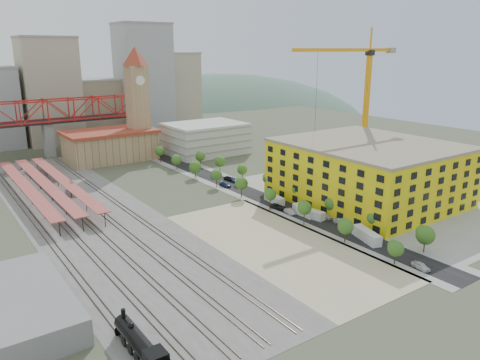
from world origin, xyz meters
TOP-DOWN VIEW (x-y plane):
  - ground at (0.00, 0.00)m, footprint 400.00×400.00m
  - ballast_strip at (-36.00, 17.50)m, footprint 36.00×165.00m
  - dirt_lot at (-4.00, -31.50)m, footprint 28.00×67.00m
  - street_asphalt at (16.00, 15.00)m, footprint 12.00×170.00m
  - sidewalk_west at (10.50, 15.00)m, footprint 3.00×170.00m
  - sidewalk_east at (21.50, 15.00)m, footprint 3.00×170.00m
  - construction_pad at (45.00, -20.00)m, footprint 50.00×90.00m
  - rail_tracks at (-37.80, 17.50)m, footprint 26.56×160.00m
  - platform_canopies at (-41.00, 45.00)m, footprint 16.00×80.00m
  - station_hall at (-5.00, 82.00)m, footprint 38.00×24.00m
  - clock_tower at (8.00, 79.99)m, footprint 12.00×12.00m
  - parking_garage at (36.00, 70.00)m, footprint 34.00×26.00m
  - truss_bridge at (-25.00, 105.00)m, footprint 94.00×9.60m
  - construction_building at (42.00, -20.00)m, footprint 44.60×50.60m
  - warehouse at (-66.00, -30.00)m, footprint 22.00×32.00m
  - street_trees at (16.00, 5.00)m, footprint 15.40×124.40m
  - skyline at (7.47, 142.31)m, footprint 133.00×46.00m
  - distant_hills at (45.28, 260.00)m, footprint 647.00×264.00m
  - locomotive at (-50.00, -55.45)m, footprint 3.01×23.20m
  - tower_crane at (64.82, 4.53)m, footprint 51.01×2.52m
  - site_trailer_a at (16.00, -42.27)m, footprint 5.38×10.19m
  - site_trailer_b at (16.00, -21.74)m, footprint 3.69×9.29m
  - site_trailer_c at (16.00, -19.01)m, footprint 3.50×9.09m
  - site_trailer_d at (16.00, -5.32)m, footprint 3.52×9.15m
  - car_0 at (13.00, -60.00)m, footprint 2.53×4.76m
  - car_1 at (13.00, -16.10)m, footprint 2.19×4.63m
  - car_2 at (13.00, -10.51)m, footprint 3.07×5.50m
  - car_3 at (13.00, 18.45)m, footprint 2.53×5.16m
  - car_4 at (19.00, -24.95)m, footprint 2.21×4.73m
  - car_5 at (19.00, -30.62)m, footprint 1.76×4.52m
  - car_6 at (19.00, 24.21)m, footprint 3.06×5.57m
  - car_7 at (19.00, 22.47)m, footprint 2.70×5.04m

SIDE VIEW (x-z plane):
  - distant_hills at x=45.28m, z-range -193.04..33.96m
  - ground at x=0.00m, z-range 0.00..0.00m
  - street_trees at x=16.00m, z-range -4.00..4.00m
  - sidewalk_west at x=10.50m, z-range 0.00..0.04m
  - sidewalk_east at x=21.50m, z-range 0.00..0.04m
  - ballast_strip at x=-36.00m, z-range 0.00..0.06m
  - dirt_lot at x=-4.00m, z-range 0.00..0.06m
  - street_asphalt at x=16.00m, z-range 0.00..0.06m
  - construction_pad at x=45.00m, z-range 0.00..0.06m
  - rail_tracks at x=-37.80m, z-range 0.06..0.24m
  - car_7 at x=19.00m, z-range 0.00..1.39m
  - car_3 at x=13.00m, z-range 0.00..1.44m
  - car_2 at x=13.00m, z-range 0.00..1.45m
  - car_5 at x=19.00m, z-range 0.00..1.47m
  - car_1 at x=13.00m, z-range 0.00..1.47m
  - car_6 at x=19.00m, z-range 0.00..1.48m
  - car_0 at x=13.00m, z-range 0.00..1.54m
  - car_4 at x=19.00m, z-range 0.00..1.57m
  - site_trailer_c at x=16.00m, z-range 0.00..2.42m
  - site_trailer_d at x=16.00m, z-range 0.00..2.44m
  - site_trailer_b at x=16.00m, z-range 0.00..2.47m
  - site_trailer_a at x=16.00m, z-range 0.00..2.70m
  - locomotive at x=-50.00m, z-range -0.74..5.06m
  - warehouse at x=-66.00m, z-range 0.00..5.00m
  - platform_canopies at x=-41.00m, z-range 1.93..6.06m
  - station_hall at x=-5.00m, z-range 0.12..13.22m
  - parking_garage at x=36.00m, z-range 0.00..14.00m
  - construction_building at x=42.00m, z-range 0.01..18.81m
  - truss_bridge at x=-25.00m, z-range 6.06..31.66m
  - skyline at x=7.47m, z-range -7.19..52.81m
  - clock_tower at x=8.00m, z-range 2.70..54.70m
  - tower_crane at x=64.82m, z-range 6.38..60.85m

